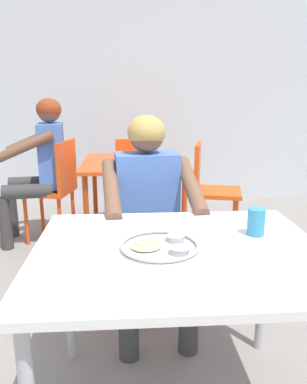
# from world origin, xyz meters

# --- Properties ---
(back_wall) EXTENTS (12.00, 0.12, 3.40)m
(back_wall) POSITION_xyz_m (0.00, 3.32, 1.70)
(back_wall) COLOR silver
(back_wall) RESTS_ON ground
(table_foreground) EXTENTS (1.07, 0.86, 0.72)m
(table_foreground) POSITION_xyz_m (-0.05, -0.03, 0.65)
(table_foreground) COLOR white
(table_foreground) RESTS_ON ground
(thali_tray) EXTENTS (0.29, 0.29, 0.03)m
(thali_tray) POSITION_xyz_m (-0.12, -0.03, 0.73)
(thali_tray) COLOR #B7BABF
(thali_tray) RESTS_ON table_foreground
(drinking_cup) EXTENTS (0.07, 0.07, 0.11)m
(drinking_cup) POSITION_xyz_m (0.27, 0.09, 0.78)
(drinking_cup) COLOR #338CBF
(drinking_cup) RESTS_ON table_foreground
(chair_foreground) EXTENTS (0.42, 0.43, 0.87)m
(chair_foreground) POSITION_xyz_m (-0.14, 0.85, 0.49)
(chair_foreground) COLOR red
(chair_foreground) RESTS_ON ground
(diner_foreground) EXTENTS (0.53, 0.58, 1.16)m
(diner_foreground) POSITION_xyz_m (-0.13, 0.63, 0.69)
(diner_foreground) COLOR #3C3C3C
(diner_foreground) RESTS_ON ground
(table_background_red) EXTENTS (0.89, 0.92, 0.70)m
(table_background_red) POSITION_xyz_m (-0.18, 1.93, 0.63)
(table_background_red) COLOR #E04C19
(table_background_red) RESTS_ON ground
(chair_red_left) EXTENTS (0.46, 0.46, 0.89)m
(chair_red_left) POSITION_xyz_m (-0.86, 1.91, 0.52)
(chair_red_left) COLOR #DE4B19
(chair_red_left) RESTS_ON ground
(chair_red_right) EXTENTS (0.49, 0.48, 0.85)m
(chair_red_right) POSITION_xyz_m (0.48, 1.92, 0.49)
(chair_red_right) COLOR #E05017
(chair_red_right) RESTS_ON ground
(chair_red_far) EXTENTS (0.48, 0.45, 0.84)m
(chair_red_far) POSITION_xyz_m (-0.16, 2.50, 0.50)
(chair_red_far) COLOR #EB4D19
(chair_red_far) RESTS_ON ground
(patron_background) EXTENTS (0.58, 0.54, 1.23)m
(patron_background) POSITION_xyz_m (-0.97, 1.92, 0.73)
(patron_background) COLOR #3A3A3A
(patron_background) RESTS_ON ground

